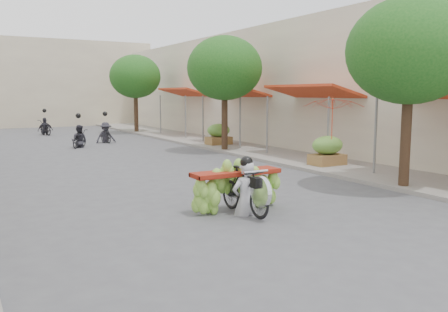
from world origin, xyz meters
The scene contains 15 objects.
ground centered at (0.00, 0.00, 0.00)m, with size 120.00×120.00×0.00m, color #515156.
sidewalk_right centered at (7.00, 15.00, 0.06)m, with size 4.00×60.00×0.12m, color gray.
shophouse_row_right centered at (11.99, 14.00, 3.00)m, with size 9.77×40.00×6.00m.
far_building centered at (0.00, 38.00, 3.50)m, with size 20.00×6.00×7.00m, color beige.
street_tree_near centered at (5.40, 4.00, 3.78)m, with size 3.40×3.40×5.25m.
street_tree_mid centered at (5.40, 14.00, 3.78)m, with size 3.40×3.40×5.25m.
street_tree_far centered at (5.40, 26.00, 3.78)m, with size 3.40×3.40×5.25m.
produce_crate_mid centered at (6.20, 8.00, 0.71)m, with size 1.20×0.88×1.16m.
produce_crate_far centered at (6.20, 16.00, 0.71)m, with size 1.20×0.88×1.16m.
banana_motorbike centered at (0.12, 4.04, 0.73)m, with size 2.20×1.89×2.21m.
market_umbrella centered at (6.12, 7.66, 2.57)m, with size 2.33×2.33×1.95m.
pedestrian centered at (6.14, 16.50, 0.93)m, with size 0.82×0.51×1.62m.
bg_motorbike_a centered at (0.01, 19.12, 0.76)m, with size 1.33×1.60×1.95m.
bg_motorbike_b centered at (1.78, 20.68, 0.85)m, with size 1.08×1.67×1.95m.
bg_motorbike_c centered at (-0.22, 27.48, 0.78)m, with size 1.04×1.79×1.95m.
Camera 1 is at (-5.37, -4.76, 2.65)m, focal length 38.00 mm.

